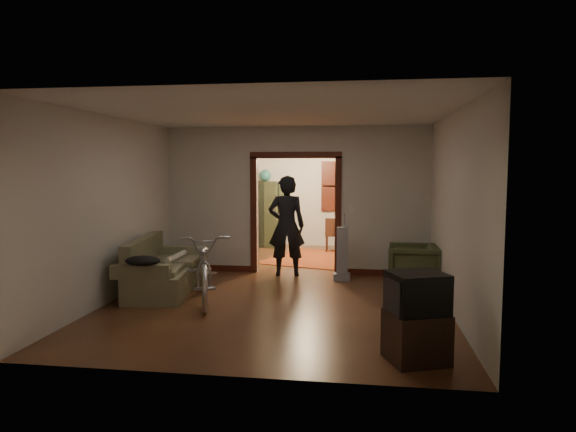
% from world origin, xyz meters
% --- Properties ---
extents(floor, '(5.00, 8.50, 0.01)m').
position_xyz_m(floor, '(0.00, 0.00, 0.00)').
color(floor, '#402314').
rests_on(floor, ground).
extents(ceiling, '(5.00, 8.50, 0.01)m').
position_xyz_m(ceiling, '(0.00, 0.00, 2.80)').
color(ceiling, white).
rests_on(ceiling, floor).
extents(wall_back, '(5.00, 0.02, 2.80)m').
position_xyz_m(wall_back, '(0.00, 4.25, 1.40)').
color(wall_back, beige).
rests_on(wall_back, floor).
extents(wall_left, '(0.02, 8.50, 2.80)m').
position_xyz_m(wall_left, '(-2.50, 0.00, 1.40)').
color(wall_left, beige).
rests_on(wall_left, floor).
extents(wall_right, '(0.02, 8.50, 2.80)m').
position_xyz_m(wall_right, '(2.50, 0.00, 1.40)').
color(wall_right, beige).
rests_on(wall_right, floor).
extents(partition_wall, '(5.00, 0.14, 2.80)m').
position_xyz_m(partition_wall, '(0.00, 0.75, 1.40)').
color(partition_wall, beige).
rests_on(partition_wall, floor).
extents(door_casing, '(1.74, 0.20, 2.32)m').
position_xyz_m(door_casing, '(0.00, 0.75, 1.10)').
color(door_casing, '#40170E').
rests_on(door_casing, floor).
extents(far_window, '(0.98, 0.06, 1.28)m').
position_xyz_m(far_window, '(0.70, 4.21, 1.55)').
color(far_window, black).
rests_on(far_window, wall_back).
extents(chandelier, '(0.24, 0.24, 0.24)m').
position_xyz_m(chandelier, '(0.00, 2.50, 2.35)').
color(chandelier, '#FFE0A5').
rests_on(chandelier, ceiling).
extents(light_switch, '(0.08, 0.01, 0.12)m').
position_xyz_m(light_switch, '(1.05, 0.68, 1.25)').
color(light_switch, silver).
rests_on(light_switch, partition_wall).
extents(sofa, '(1.13, 2.03, 0.88)m').
position_xyz_m(sofa, '(-1.94, -1.07, 0.44)').
color(sofa, brown).
rests_on(sofa, floor).
extents(rolled_paper, '(0.10, 0.82, 0.10)m').
position_xyz_m(rolled_paper, '(-1.84, -0.77, 0.53)').
color(rolled_paper, beige).
rests_on(rolled_paper, sofa).
extents(jacket, '(0.52, 0.39, 0.15)m').
position_xyz_m(jacket, '(-1.89, -1.98, 0.68)').
color(jacket, black).
rests_on(jacket, sofa).
extents(bicycle, '(1.35, 2.15, 1.07)m').
position_xyz_m(bicycle, '(-1.12, -1.52, 0.53)').
color(bicycle, silver).
rests_on(bicycle, floor).
extents(armchair, '(0.89, 0.87, 0.76)m').
position_xyz_m(armchair, '(2.11, -0.33, 0.38)').
color(armchair, '#3E4728').
rests_on(armchair, floor).
extents(tv_stand, '(0.73, 0.70, 0.52)m').
position_xyz_m(tv_stand, '(1.83, -3.58, 0.26)').
color(tv_stand, black).
rests_on(tv_stand, floor).
extents(crt_tv, '(0.69, 0.66, 0.47)m').
position_xyz_m(crt_tv, '(1.83, -3.58, 0.71)').
color(crt_tv, black).
rests_on(crt_tv, tv_stand).
extents(vacuum, '(0.35, 0.31, 0.97)m').
position_xyz_m(vacuum, '(0.91, 0.22, 0.48)').
color(vacuum, gray).
rests_on(vacuum, floor).
extents(person, '(0.74, 0.55, 1.88)m').
position_xyz_m(person, '(-0.14, 0.47, 0.94)').
color(person, black).
rests_on(person, floor).
extents(oriental_rug, '(2.27, 2.65, 0.02)m').
position_xyz_m(oriental_rug, '(0.17, 2.37, 0.01)').
color(oriental_rug, maroon).
rests_on(oriental_rug, floor).
extents(locker, '(0.93, 0.68, 1.68)m').
position_xyz_m(locker, '(-1.20, 3.93, 0.84)').
color(locker, '#2D3520').
rests_on(locker, floor).
extents(globe, '(0.30, 0.30, 0.30)m').
position_xyz_m(globe, '(-1.20, 3.93, 1.94)').
color(globe, '#1E5972').
rests_on(globe, locker).
extents(desk, '(1.20, 0.81, 0.82)m').
position_xyz_m(desk, '(1.16, 3.78, 0.41)').
color(desk, '#341B11').
rests_on(desk, floor).
extents(desk_chair, '(0.43, 0.43, 0.82)m').
position_xyz_m(desk_chair, '(0.58, 3.31, 0.41)').
color(desk_chair, '#341B11').
rests_on(desk_chair, floor).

